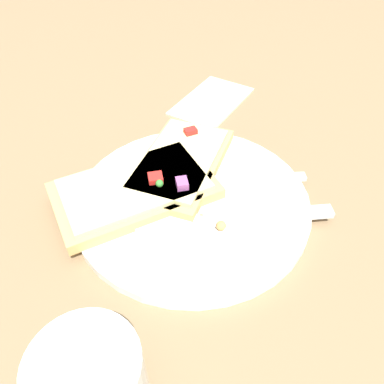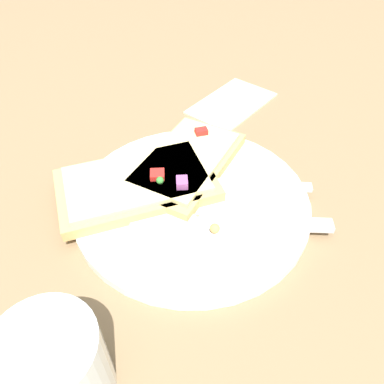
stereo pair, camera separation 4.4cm
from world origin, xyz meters
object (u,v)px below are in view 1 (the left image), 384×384
Objects in this scene: knife at (251,217)px; pizza_slice_main at (135,189)px; pizza_slice_corner at (180,163)px; plate at (192,201)px; napkin at (212,100)px; fork at (213,181)px.

pizza_slice_main is at bearing -21.58° from knife.
pizza_slice_corner reaches higher than knife.
pizza_slice_corner is (0.03, 0.12, 0.01)m from knife.
plate is 0.07m from pizza_slice_main.
napkin is (0.22, 0.10, -0.00)m from plate.
pizza_slice_corner is (0.00, 0.05, 0.01)m from fork.
fork is (0.04, -0.01, 0.01)m from plate.
pizza_slice_corner is at bearing -163.95° from pizza_slice_main.
pizza_slice_corner reaches higher than fork.
knife reaches higher than fork.
knife is 1.02× the size of pizza_slice_corner.
plate is at bearing -31.99° from knife.
pizza_slice_corner is at bearing -36.58° from fork.
knife is at bearing -84.98° from plate.
plate is 1.91× the size of napkin.
napkin is (0.19, 0.10, -0.01)m from fork.
fork is 0.96× the size of knife.
knife is at bearing -141.69° from napkin.
pizza_slice_main is at bearing 9.68° from fork.
pizza_slice_main is at bearing -172.03° from napkin.
pizza_slice_main is at bearing 116.84° from plate.
napkin is (0.18, 0.05, -0.02)m from pizza_slice_corner.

